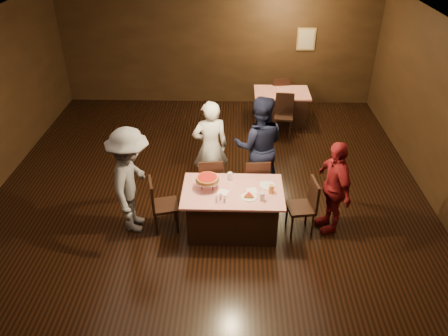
{
  "coord_description": "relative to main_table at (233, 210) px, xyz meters",
  "views": [
    {
      "loc": [
        0.46,
        -5.98,
        4.72
      ],
      "look_at": [
        0.29,
        -0.03,
        1.0
      ],
      "focal_mm": 35.0,
      "sensor_mm": 36.0,
      "label": 1
    }
  ],
  "objects": [
    {
      "name": "diner_navy_hoodie",
      "position": [
        0.45,
        1.14,
        0.56
      ],
      "size": [
        0.92,
        0.72,
        1.89
      ],
      "primitive_type": "imported",
      "rotation": [
        0.0,
        0.0,
        3.14
      ],
      "color": "black",
      "rests_on": "ground"
    },
    {
      "name": "glass_front_right",
      "position": [
        0.45,
        -0.25,
        0.46
      ],
      "size": [
        0.08,
        0.08,
        0.14
      ],
      "primitive_type": "cylinder",
      "color": "silver",
      "rests_on": "main_table"
    },
    {
      "name": "diner_red_shirt",
      "position": [
        1.6,
        0.09,
        0.42
      ],
      "size": [
        0.65,
        1.02,
        1.61
      ],
      "primitive_type": "imported",
      "rotation": [
        0.0,
        0.0,
        -1.28
      ],
      "color": "maroon",
      "rests_on": "ground"
    },
    {
      "name": "chair_back_far",
      "position": [
        1.12,
        4.72,
        0.09
      ],
      "size": [
        0.45,
        0.45,
        0.95
      ],
      "primitive_type": "cube",
      "rotation": [
        0.0,
        0.0,
        3.23
      ],
      "color": "black",
      "rests_on": "ground"
    },
    {
      "name": "chair_back_near",
      "position": [
        1.12,
        3.42,
        0.09
      ],
      "size": [
        0.47,
        0.47,
        0.95
      ],
      "primitive_type": "cube",
      "rotation": [
        0.0,
        0.0,
        -0.12
      ],
      "color": "black",
      "rests_on": "ground"
    },
    {
      "name": "pizza_stand",
      "position": [
        -0.4,
        0.05,
        0.57
      ],
      "size": [
        0.38,
        0.38,
        0.22
      ],
      "color": "black",
      "rests_on": "main_table"
    },
    {
      "name": "back_table",
      "position": [
        1.12,
        4.12,
        0.0
      ],
      "size": [
        1.3,
        0.9,
        0.77
      ],
      "primitive_type": "cube",
      "color": "red",
      "rests_on": "ground"
    },
    {
      "name": "plate_with_slice",
      "position": [
        0.25,
        -0.18,
        0.41
      ],
      "size": [
        0.25,
        0.25,
        0.06
      ],
      "color": "white",
      "rests_on": "main_table"
    },
    {
      "name": "chair_end_left",
      "position": [
        -1.1,
        0.0,
        0.09
      ],
      "size": [
        0.51,
        0.51,
        0.95
      ],
      "primitive_type": "cube",
      "rotation": [
        0.0,
        0.0,
        1.82
      ],
      "color": "black",
      "rests_on": "ground"
    },
    {
      "name": "napkin_left",
      "position": [
        -0.15,
        -0.05,
        0.39
      ],
      "size": [
        0.21,
        0.21,
        0.01
      ],
      "primitive_type": "cube",
      "rotation": [
        0.0,
        0.0,
        -0.35
      ],
      "color": "white",
      "rests_on": "main_table"
    },
    {
      "name": "chair_end_right",
      "position": [
        1.1,
        0.0,
        0.09
      ],
      "size": [
        0.48,
        0.48,
        0.95
      ],
      "primitive_type": "cube",
      "rotation": [
        0.0,
        0.0,
        -1.42
      ],
      "color": "black",
      "rests_on": "ground"
    },
    {
      "name": "diner_grey_knit",
      "position": [
        -1.6,
        0.02,
        0.52
      ],
      "size": [
        0.69,
        1.18,
        1.82
      ],
      "primitive_type": "imported",
      "rotation": [
        0.0,
        0.0,
        1.56
      ],
      "color": "slate",
      "rests_on": "ground"
    },
    {
      "name": "chair_far_right",
      "position": [
        0.4,
        0.75,
        0.09
      ],
      "size": [
        0.46,
        0.46,
        0.95
      ],
      "primitive_type": "cube",
      "rotation": [
        0.0,
        0.0,
        3.25
      ],
      "color": "black",
      "rests_on": "ground"
    },
    {
      "name": "napkin_center",
      "position": [
        0.3,
        0.0,
        0.39
      ],
      "size": [
        0.19,
        0.19,
        0.01
      ],
      "primitive_type": "cube",
      "rotation": [
        0.0,
        0.0,
        0.21
      ],
      "color": "white",
      "rests_on": "main_table"
    },
    {
      "name": "room",
      "position": [
        -0.44,
        0.33,
        1.75
      ],
      "size": [
        10.0,
        10.04,
        3.02
      ],
      "color": "black",
      "rests_on": "ground"
    },
    {
      "name": "diner_white_jacket",
      "position": [
        -0.42,
        1.18,
        0.5
      ],
      "size": [
        0.73,
        0.57,
        1.78
      ],
      "primitive_type": "imported",
      "rotation": [
        0.0,
        0.0,
        3.39
      ],
      "color": "silver",
      "rests_on": "ground"
    },
    {
      "name": "condiments",
      "position": [
        -0.18,
        -0.28,
        0.43
      ],
      "size": [
        0.17,
        0.1,
        0.09
      ],
      "color": "silver",
      "rests_on": "main_table"
    },
    {
      "name": "main_table",
      "position": [
        0.0,
        0.0,
        0.0
      ],
      "size": [
        1.6,
        1.0,
        0.77
      ],
      "primitive_type": "cube",
      "color": "#AC0B0E",
      "rests_on": "ground"
    },
    {
      "name": "plate_empty",
      "position": [
        0.55,
        0.15,
        0.39
      ],
      "size": [
        0.25,
        0.25,
        0.01
      ],
      "primitive_type": "cylinder",
      "color": "white",
      "rests_on": "main_table"
    },
    {
      "name": "glass_amber",
      "position": [
        0.6,
        -0.05,
        0.46
      ],
      "size": [
        0.08,
        0.08,
        0.14
      ],
      "primitive_type": "cylinder",
      "color": "#BF7F26",
      "rests_on": "main_table"
    },
    {
      "name": "glass_back",
      "position": [
        -0.05,
        0.3,
        0.46
      ],
      "size": [
        0.08,
        0.08,
        0.14
      ],
      "primitive_type": "cylinder",
      "color": "silver",
      "rests_on": "main_table"
    },
    {
      "name": "chair_far_left",
      "position": [
        -0.4,
        0.75,
        0.09
      ],
      "size": [
        0.47,
        0.47,
        0.95
      ],
      "primitive_type": "cube",
      "rotation": [
        0.0,
        0.0,
        3.27
      ],
      "color": "black",
      "rests_on": "ground"
    }
  ]
}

